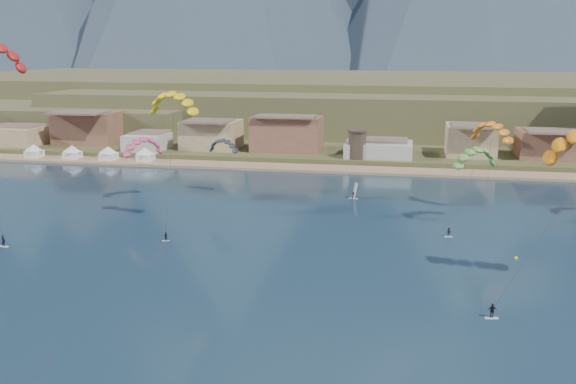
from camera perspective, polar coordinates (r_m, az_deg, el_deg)
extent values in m
plane|color=black|center=(81.09, -4.36, -11.90)|extent=(2400.00, 2400.00, 0.00)
cube|color=tan|center=(181.23, 4.41, 2.09)|extent=(2200.00, 12.00, 0.90)
cube|color=brown|center=(632.21, 9.18, 9.58)|extent=(2200.00, 900.00, 4.00)
cube|color=brown|center=(292.71, 14.92, 7.61)|extent=(320.00, 150.00, 15.00)
cube|color=brown|center=(337.12, 0.63, 8.92)|extent=(380.00, 170.00, 18.00)
cube|color=#2E3C4D|center=(971.47, 9.99, 13.99)|extent=(2000.00, 200.00, 110.00)
cylinder|color=#47382D|center=(187.66, 6.24, 4.20)|extent=(5.20, 5.20, 8.00)
cylinder|color=#47382D|center=(187.07, 6.28, 5.50)|extent=(5.82, 5.82, 0.60)
cube|color=white|center=(213.37, -21.87, 3.22)|extent=(4.50, 4.50, 2.00)
pyramid|color=white|center=(212.94, -21.94, 4.01)|extent=(6.40, 6.40, 2.00)
cube|color=white|center=(206.67, -18.83, 3.17)|extent=(4.50, 4.50, 2.00)
pyramid|color=white|center=(206.23, -18.89, 3.99)|extent=(6.40, 6.40, 2.00)
cube|color=white|center=(201.04, -15.85, 3.12)|extent=(4.50, 4.50, 2.00)
pyramid|color=white|center=(200.58, -15.90, 3.96)|extent=(6.40, 6.40, 2.00)
cube|color=white|center=(195.97, -12.70, 3.05)|extent=(4.50, 4.50, 2.00)
pyramid|color=white|center=(195.50, -12.74, 3.92)|extent=(6.40, 6.40, 2.00)
cube|color=silver|center=(121.62, -24.21, -4.48)|extent=(1.75, 0.70, 0.11)
imported|color=black|center=(121.34, -24.26, -4.02)|extent=(0.76, 0.55, 1.96)
cube|color=silver|center=(116.35, -10.94, -4.32)|extent=(1.36, 0.63, 0.09)
imported|color=black|center=(116.12, -10.95, -3.94)|extent=(0.82, 0.69, 1.50)
cylinder|color=#262626|center=(117.35, -10.60, 1.61)|extent=(0.05, 0.05, 22.60)
cube|color=silver|center=(86.83, 17.87, -10.75)|extent=(1.75, 0.79, 0.11)
imported|color=black|center=(86.43, 17.91, -10.12)|extent=(1.20, 0.66, 1.94)
cylinder|color=#262626|center=(90.08, 21.95, -3.55)|extent=(0.05, 0.05, 24.55)
cube|color=silver|center=(120.26, 14.24, -3.92)|extent=(1.52, 0.76, 0.10)
imported|color=black|center=(120.01, 14.26, -3.51)|extent=(1.20, 0.86, 1.67)
cylinder|color=#262626|center=(123.29, 15.39, -0.55)|extent=(0.05, 0.05, 14.78)
cylinder|color=#262626|center=(142.24, -13.43, 0.96)|extent=(0.04, 0.04, 13.11)
cylinder|color=#262626|center=(146.36, -6.24, 1.45)|extent=(0.04, 0.04, 12.65)
cylinder|color=#262626|center=(134.47, 17.78, 1.01)|extent=(0.04, 0.04, 16.94)
cube|color=silver|center=(146.66, 5.89, -0.58)|extent=(2.18, 1.16, 0.10)
imported|color=black|center=(146.48, 5.90, -0.27)|extent=(0.84, 0.66, 1.51)
cube|color=white|center=(146.21, 6.04, 0.13)|extent=(1.40, 2.41, 3.60)
sphere|color=gold|center=(111.29, 19.85, -5.63)|extent=(0.63, 0.63, 0.63)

